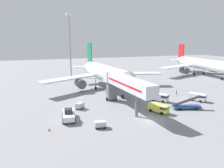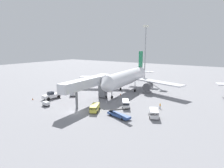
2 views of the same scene
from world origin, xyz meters
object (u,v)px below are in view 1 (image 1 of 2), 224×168
at_px(airplane_at_gate, 105,73).
at_px(ground_crew_worker_foreground, 176,92).
at_px(baggage_cart_far_left, 80,106).
at_px(safety_cone_bravo, 114,93).
at_px(service_van_outer_right, 159,108).
at_px(jet_bridge, 124,83).
at_px(baggage_cart_outer_left, 100,124).
at_px(apron_light_mast, 70,34).
at_px(safety_cone_alpha, 49,129).
at_px(airplane_background, 200,64).
at_px(pushback_tug, 69,115).
at_px(service_van_mid_left, 160,97).
at_px(service_van_rear_left, 198,97).
at_px(belt_loader_truck, 186,106).

height_order(airplane_at_gate, ground_crew_worker_foreground, airplane_at_gate).
relative_size(baggage_cart_far_left, ground_crew_worker_foreground, 1.44).
relative_size(airplane_at_gate, safety_cone_bravo, 88.74).
bearing_deg(service_van_outer_right, jet_bridge, 138.28).
height_order(baggage_cart_outer_left, apron_light_mast, apron_light_mast).
bearing_deg(safety_cone_alpha, service_van_outer_right, 4.61).
bearing_deg(airplane_background, service_van_outer_right, -139.66).
relative_size(pushback_tug, baggage_cart_far_left, 2.67).
distance_m(jet_bridge, baggage_cart_outer_left, 14.26).
height_order(jet_bridge, baggage_cart_outer_left, jet_bridge).
height_order(airplane_at_gate, service_van_mid_left, airplane_at_gate).
height_order(airplane_at_gate, safety_cone_alpha, airplane_at_gate).
bearing_deg(apron_light_mast, jet_bridge, -84.60).
bearing_deg(pushback_tug, airplane_background, 29.10).
bearing_deg(service_van_rear_left, belt_loader_truck, -147.65).
height_order(service_van_mid_left, baggage_cart_far_left, service_van_mid_left).
relative_size(safety_cone_bravo, apron_light_mast, 0.02).
bearing_deg(service_van_mid_left, baggage_cart_far_left, 178.16).
relative_size(jet_bridge, ground_crew_worker_foreground, 13.35).
bearing_deg(belt_loader_truck, ground_crew_worker_foreground, 63.80).
bearing_deg(service_van_rear_left, jet_bridge, 177.24).
xyz_separation_m(service_van_mid_left, service_van_outer_right, (-5.20, -7.94, -0.09)).
height_order(baggage_cart_far_left, safety_cone_bravo, baggage_cart_far_left).
xyz_separation_m(jet_bridge, pushback_tug, (-13.97, -3.46, -5.06)).
height_order(jet_bridge, safety_cone_bravo, jet_bridge).
xyz_separation_m(belt_loader_truck, safety_cone_alpha, (-32.45, -2.03, -0.43)).
xyz_separation_m(baggage_cart_outer_left, safety_cone_bravo, (11.52, 23.86, -0.51)).
bearing_deg(jet_bridge, baggage_cart_outer_left, -132.31).
relative_size(baggage_cart_far_left, baggage_cart_outer_left, 1.03).
height_order(baggage_cart_far_left, ground_crew_worker_foreground, ground_crew_worker_foreground).
height_order(jet_bridge, baggage_cart_far_left, jet_bridge).
bearing_deg(apron_light_mast, safety_cone_bravo, -78.56).
distance_m(belt_loader_truck, baggage_cart_outer_left, 23.44).
xyz_separation_m(jet_bridge, ground_crew_worker_foreground, (20.37, 6.75, -5.34)).
xyz_separation_m(ground_crew_worker_foreground, safety_cone_bravo, (-17.71, 7.38, -0.63)).
height_order(service_van_outer_right, baggage_cart_far_left, service_van_outer_right).
bearing_deg(service_van_rear_left, service_van_outer_right, -162.69).
bearing_deg(service_van_outer_right, safety_cone_bravo, 100.84).
relative_size(airplane_at_gate, service_van_mid_left, 8.63).
height_order(baggage_cart_outer_left, ground_crew_worker_foreground, ground_crew_worker_foreground).
bearing_deg(baggage_cart_far_left, baggage_cart_outer_left, -83.46).
relative_size(safety_cone_bravo, airplane_background, 0.01).
height_order(pushback_tug, ground_crew_worker_foreground, pushback_tug).
xyz_separation_m(service_van_mid_left, safety_cone_alpha, (-29.89, -9.93, -0.86)).
xyz_separation_m(service_van_outer_right, baggage_cart_outer_left, (-15.33, -3.97, -0.36)).
distance_m(jet_bridge, service_van_mid_left, 12.89).
xyz_separation_m(service_van_mid_left, baggage_cart_outer_left, (-20.53, -11.91, -0.45)).
bearing_deg(baggage_cart_outer_left, safety_cone_alpha, 168.07).
xyz_separation_m(airplane_at_gate, safety_cone_alpha, (-19.92, -28.43, -5.15)).
bearing_deg(belt_loader_truck, safety_cone_alpha, -176.42).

